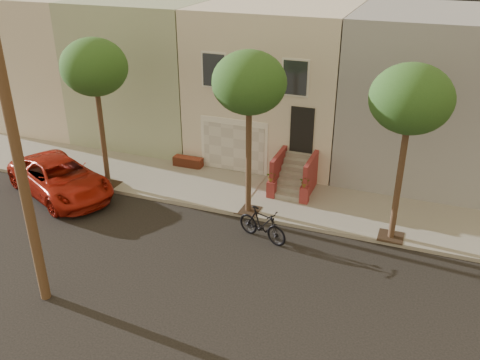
% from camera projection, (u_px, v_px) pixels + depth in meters
% --- Properties ---
extents(ground, '(90.00, 90.00, 0.00)m').
position_uv_depth(ground, '(181.00, 261.00, 17.58)').
color(ground, black).
rests_on(ground, ground).
extents(sidewalk, '(40.00, 3.70, 0.15)m').
position_uv_depth(sidewalk, '(238.00, 192.00, 22.05)').
color(sidewalk, gray).
rests_on(sidewalk, ground).
extents(house_row, '(33.10, 11.70, 7.00)m').
position_uv_depth(house_row, '(281.00, 77.00, 25.41)').
color(house_row, beige).
rests_on(house_row, sidewalk).
extents(tree_left, '(2.70, 2.57, 6.30)m').
position_uv_depth(tree_left, '(94.00, 68.00, 20.35)').
color(tree_left, '#2D2116').
rests_on(tree_left, sidewalk).
extents(tree_mid, '(2.70, 2.57, 6.30)m').
position_uv_depth(tree_mid, '(249.00, 84.00, 18.25)').
color(tree_mid, '#2D2116').
rests_on(tree_mid, sidewalk).
extents(tree_right, '(2.70, 2.57, 6.30)m').
position_uv_depth(tree_right, '(411.00, 100.00, 16.48)').
color(tree_right, '#2D2116').
rests_on(tree_right, sidewalk).
extents(utility_pole, '(23.60, 1.22, 10.00)m').
position_uv_depth(utility_pole, '(462.00, 212.00, 10.06)').
color(utility_pole, '#4E3924').
rests_on(utility_pole, ground).
extents(pickup_truck, '(6.04, 4.56, 1.52)m').
position_uv_depth(pickup_truck, '(60.00, 178.00, 21.71)').
color(pickup_truck, '#A01A0E').
rests_on(pickup_truck, ground).
extents(motorcycle, '(2.16, 1.24, 1.25)m').
position_uv_depth(motorcycle, '(262.00, 224.00, 18.55)').
color(motorcycle, black).
rests_on(motorcycle, ground).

